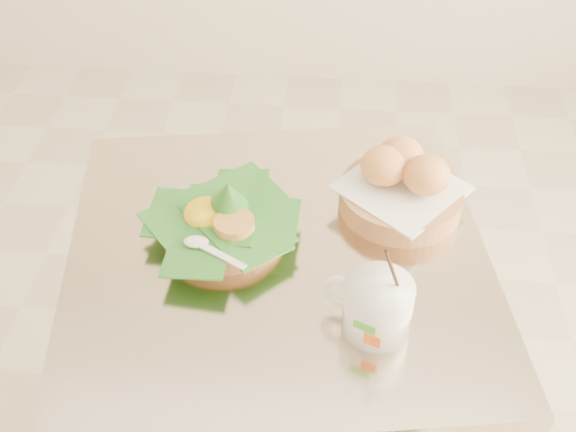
# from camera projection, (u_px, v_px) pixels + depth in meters

# --- Properties ---
(cafe_table) EXTENTS (0.80, 0.80, 0.75)m
(cafe_table) POSITION_uv_depth(u_px,v_px,m) (279.00, 335.00, 1.35)
(cafe_table) COLOR gray
(cafe_table) RESTS_ON floor
(rice_basket) EXTENTS (0.26, 0.26, 0.13)m
(rice_basket) POSITION_uv_depth(u_px,v_px,m) (222.00, 218.00, 1.22)
(rice_basket) COLOR #AD784A
(rice_basket) RESTS_ON cafe_table
(bread_basket) EXTENTS (0.26, 0.26, 0.11)m
(bread_basket) POSITION_uv_depth(u_px,v_px,m) (402.00, 185.00, 1.27)
(bread_basket) COLOR #AD784A
(bread_basket) RESTS_ON cafe_table
(coffee_mug) EXTENTS (0.14, 0.11, 0.18)m
(coffee_mug) POSITION_uv_depth(u_px,v_px,m) (376.00, 305.00, 1.06)
(coffee_mug) COLOR white
(coffee_mug) RESTS_ON cafe_table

